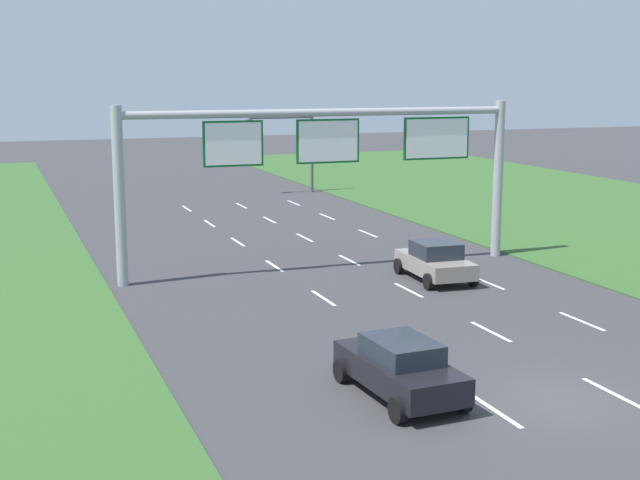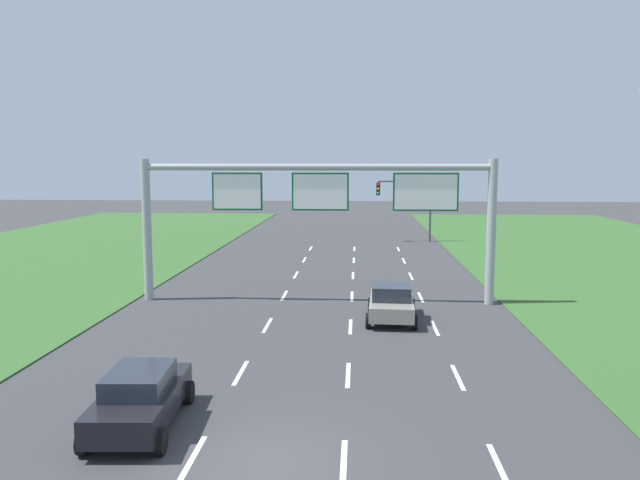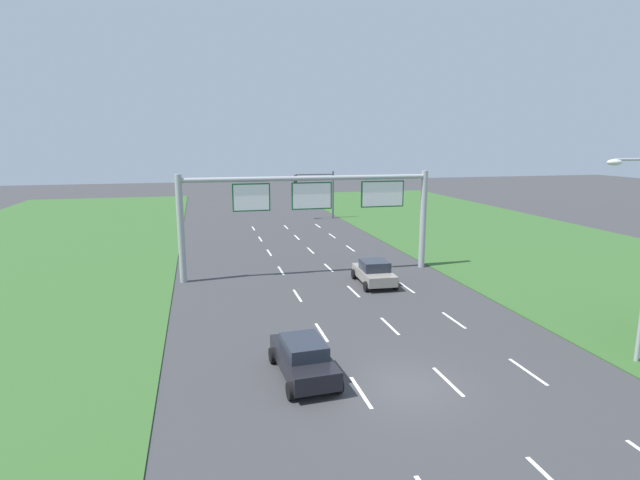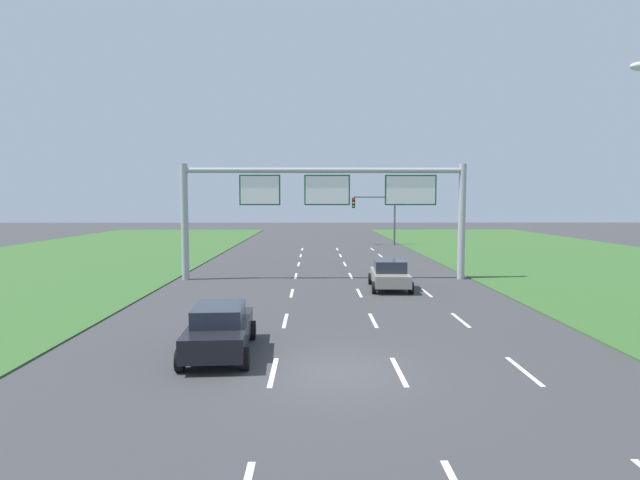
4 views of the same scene
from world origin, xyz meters
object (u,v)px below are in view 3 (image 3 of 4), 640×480
car_lead_silver (303,358)px  sign_gantry (313,203)px  car_near_red (374,272)px  traffic_light_mast (317,186)px

car_lead_silver → sign_gantry: bearing=72.3°
car_near_red → traffic_light_mast: 27.92m
traffic_light_mast → car_near_red: bearing=-95.8°
car_near_red → car_lead_silver: (-7.04, -11.51, 0.01)m
car_near_red → sign_gantry: 6.28m
car_near_red → sign_gantry: size_ratio=0.24×
sign_gantry → traffic_light_mast: (6.04, 24.17, -1.06)m
car_near_red → car_lead_silver: 13.50m
sign_gantry → traffic_light_mast: size_ratio=3.08×
car_near_red → traffic_light_mast: bearing=87.0°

